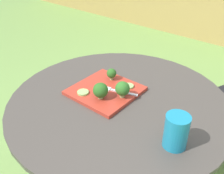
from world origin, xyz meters
TOP-DOWN VIEW (x-y plane):
  - patio_table at (0.00, 0.00)m, footprint 0.84×0.84m
  - salad_plate at (-0.07, 0.01)m, footprint 0.24×0.24m
  - drinking_glass at (0.28, -0.08)m, footprint 0.07×0.07m
  - fork at (-0.04, 0.02)m, footprint 0.15×0.06m
  - broccoli_floret_0 at (-0.05, -0.05)m, footprint 0.06×0.06m
  - broccoli_floret_1 at (-0.10, 0.08)m, footprint 0.04×0.04m
  - broccoli_floret_2 at (0.01, 0.01)m, footprint 0.05×0.05m
  - cucumber_slice_0 at (-0.01, 0.08)m, footprint 0.04×0.04m
  - cucumber_slice_1 at (-0.12, -0.07)m, footprint 0.04×0.04m

SIDE VIEW (x-z plane):
  - patio_table at x=0.00m, z-range 0.08..0.79m
  - salad_plate at x=-0.07m, z-range 0.71..0.73m
  - fork at x=-0.04m, z-range 0.73..0.73m
  - cucumber_slice_0 at x=-0.01m, z-range 0.73..0.73m
  - cucumber_slice_1 at x=-0.12m, z-range 0.73..0.74m
  - broccoli_floret_1 at x=-0.10m, z-range 0.73..0.78m
  - broccoli_floret_0 at x=-0.05m, z-range 0.73..0.79m
  - drinking_glass at x=0.28m, z-range 0.71..0.82m
  - broccoli_floret_2 at x=0.01m, z-range 0.73..0.79m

